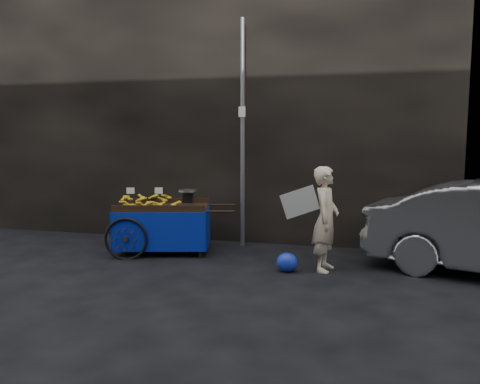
# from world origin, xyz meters

# --- Properties ---
(ground) EXTENTS (80.00, 80.00, 0.00)m
(ground) POSITION_xyz_m (0.00, 0.00, 0.00)
(ground) COLOR black
(ground) RESTS_ON ground
(building_wall) EXTENTS (13.50, 2.00, 5.00)m
(building_wall) POSITION_xyz_m (0.39, 2.60, 2.50)
(building_wall) COLOR black
(building_wall) RESTS_ON ground
(street_pole) EXTENTS (0.12, 0.10, 4.00)m
(street_pole) POSITION_xyz_m (0.30, 1.30, 2.01)
(street_pole) COLOR slate
(street_pole) RESTS_ON ground
(banana_cart) EXTENTS (2.27, 1.43, 1.14)m
(banana_cart) POSITION_xyz_m (-0.96, 0.54, 0.71)
(banana_cart) COLOR black
(banana_cart) RESTS_ON ground
(vendor) EXTENTS (0.86, 0.61, 1.54)m
(vendor) POSITION_xyz_m (1.85, 0.07, 0.77)
(vendor) COLOR beige
(vendor) RESTS_ON ground
(plastic_bag) EXTENTS (0.31, 0.25, 0.28)m
(plastic_bag) POSITION_xyz_m (1.33, -0.14, 0.14)
(plastic_bag) COLOR #182CB4
(plastic_bag) RESTS_ON ground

